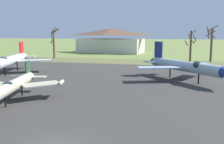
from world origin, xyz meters
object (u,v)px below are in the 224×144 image
object	(u,v)px
jet_fighter_rear_center	(10,60)
jet_fighter_front_right	(185,66)
visitor_building	(110,41)
jet_fighter_front_left	(14,85)

from	to	relation	value
jet_fighter_rear_center	jet_fighter_front_right	bearing A→B (deg)	0.69
visitor_building	jet_fighter_front_right	bearing A→B (deg)	-64.43
jet_fighter_front_right	jet_fighter_rear_center	bearing A→B (deg)	-179.31
jet_fighter_rear_center	visitor_building	xyz separation A→B (m)	(5.22, 52.90, 2.01)
jet_fighter_front_left	jet_fighter_rear_center	distance (m)	20.26
jet_fighter_front_left	jet_fighter_front_right	distance (m)	24.69
jet_fighter_front_right	jet_fighter_rear_center	distance (m)	30.35
visitor_building	jet_fighter_front_left	bearing A→B (deg)	-84.32
jet_fighter_front_right	jet_fighter_rear_center	xyz separation A→B (m)	(-30.35, -0.37, 0.06)
jet_fighter_front_right	jet_fighter_rear_center	world-z (taller)	jet_fighter_front_right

